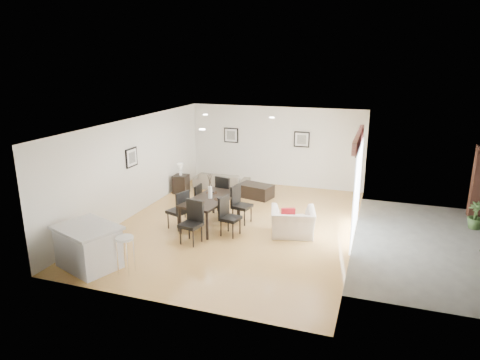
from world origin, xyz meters
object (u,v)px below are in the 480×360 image
(dining_chair_enear, at_px, (227,214))
(dining_table, at_px, (210,201))
(dining_chair_foot, at_px, (225,192))
(dining_chair_head, at_px, (193,219))
(sofa, at_px, (222,180))
(bar_stool, at_px, (125,242))
(dining_chair_efar, at_px, (239,202))
(dining_chair_wnear, at_px, (180,208))
(coffee_table, at_px, (256,191))
(side_table, at_px, (181,184))
(armchair, at_px, (293,222))
(dining_chair_wfar, at_px, (195,199))
(kitchen_island, at_px, (88,246))

(dining_chair_enear, bearing_deg, dining_table, 66.93)
(dining_chair_foot, bearing_deg, dining_chair_head, 104.80)
(sofa, relative_size, bar_stool, 2.31)
(dining_chair_head, bearing_deg, dining_chair_efar, 77.79)
(dining_chair_wnear, bearing_deg, sofa, -157.21)
(dining_chair_wnear, relative_size, coffee_table, 0.97)
(dining_chair_wnear, bearing_deg, dining_chair_foot, 176.98)
(dining_chair_head, distance_m, side_table, 3.99)
(dining_chair_efar, bearing_deg, armchair, -94.27)
(coffee_table, xyz_separation_m, bar_stool, (-1.06, -5.62, 0.47))
(armchair, bearing_deg, dining_chair_enear, 2.85)
(dining_chair_enear, distance_m, side_table, 3.82)
(dining_chair_enear, distance_m, coffee_table, 3.10)
(dining_chair_foot, bearing_deg, sofa, -52.66)
(dining_chair_wfar, relative_size, side_table, 1.55)
(dining_table, bearing_deg, dining_chair_wnear, -135.84)
(bar_stool, bearing_deg, armchair, 47.04)
(kitchen_island, height_order, bar_stool, kitchen_island)
(dining_chair_enear, xyz_separation_m, dining_chair_foot, (-0.66, 1.55, 0.03))
(dining_chair_wnear, height_order, dining_chair_efar, same)
(sofa, xyz_separation_m, kitchen_island, (-0.58, -6.21, 0.19))
(dining_chair_wnear, height_order, coffee_table, dining_chair_wnear)
(dining_chair_wfar, height_order, kitchen_island, dining_chair_wfar)
(dining_table, height_order, dining_chair_enear, dining_chair_enear)
(dining_chair_wfar, bearing_deg, dining_chair_efar, 91.15)
(dining_table, bearing_deg, side_table, 138.23)
(sofa, xyz_separation_m, dining_chair_foot, (0.92, -2.12, 0.32))
(dining_chair_wnear, distance_m, dining_chair_enear, 1.28)
(dining_chair_wnear, distance_m, dining_chair_efar, 1.59)
(dining_chair_enear, xyz_separation_m, side_table, (-2.64, 2.75, -0.25))
(armchair, height_order, kitchen_island, kitchen_island)
(dining_chair_efar, bearing_deg, dining_table, 137.88)
(dining_table, distance_m, bar_stool, 3.04)
(sofa, xyz_separation_m, dining_table, (0.94, -3.23, 0.41))
(kitchen_island, bearing_deg, dining_chair_enear, 69.81)
(dining_chair_head, bearing_deg, dining_chair_foot, 100.14)
(coffee_table, relative_size, kitchen_island, 0.67)
(coffee_table, bearing_deg, dining_chair_enear, -72.11)
(dining_chair_efar, relative_size, kitchen_island, 0.65)
(side_table, height_order, kitchen_island, kitchen_island)
(coffee_table, height_order, bar_stool, bar_stool)
(dining_chair_wfar, bearing_deg, dining_chair_foot, 137.32)
(coffee_table, relative_size, side_table, 1.75)
(dining_chair_head, bearing_deg, coffee_table, 92.80)
(sofa, xyz_separation_m, dining_chair_wnear, (0.30, -3.71, 0.30))
(armchair, xyz_separation_m, dining_chair_foot, (-2.20, 1.08, 0.24))
(sofa, distance_m, dining_chair_head, 4.46)
(dining_chair_foot, height_order, bar_stool, dining_chair_foot)
(armchair, xyz_separation_m, kitchen_island, (-3.70, -3.01, 0.11))
(dining_chair_foot, bearing_deg, armchair, 167.70)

